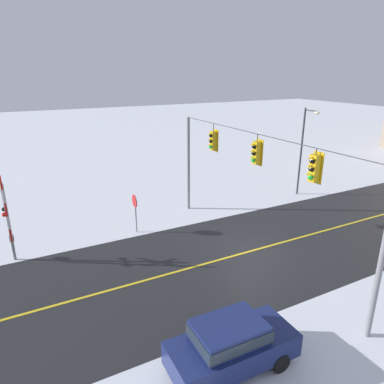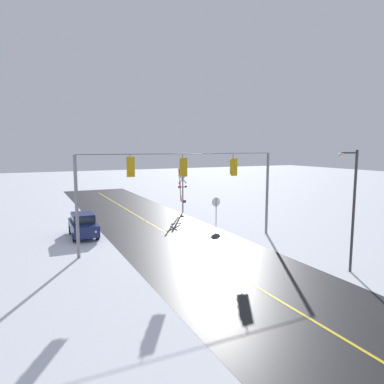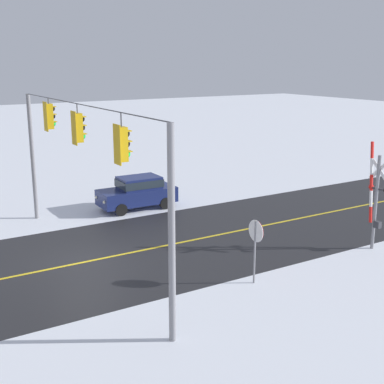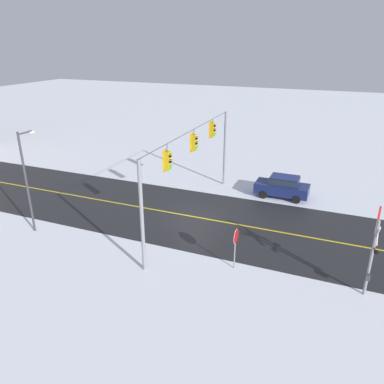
% 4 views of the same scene
% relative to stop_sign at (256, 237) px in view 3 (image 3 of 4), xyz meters
% --- Properties ---
extents(ground_plane, '(160.00, 160.00, 0.00)m').
position_rel_stop_sign_xyz_m(ground_plane, '(5.06, 4.46, -1.71)').
color(ground_plane, silver).
extents(signal_span, '(14.20, 0.47, 6.22)m').
position_rel_stop_sign_xyz_m(signal_span, '(5.04, 4.45, 2.54)').
color(signal_span, gray).
rests_on(signal_span, ground).
extents(stop_sign, '(0.80, 0.09, 2.35)m').
position_rel_stop_sign_xyz_m(stop_sign, '(0.00, 0.00, 0.00)').
color(stop_sign, gray).
rests_on(stop_sign, ground).
extents(railroad_crossing, '(0.98, 0.31, 4.51)m').
position_rel_stop_sign_xyz_m(railroad_crossing, '(0.26, -6.49, 0.55)').
color(railroad_crossing, gray).
rests_on(railroad_crossing, ground).
extents(parked_car_navy, '(1.88, 4.23, 1.74)m').
position_rel_stop_sign_xyz_m(parked_car_navy, '(10.99, -0.69, -0.76)').
color(parked_car_navy, navy).
rests_on(parked_car_navy, ground).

